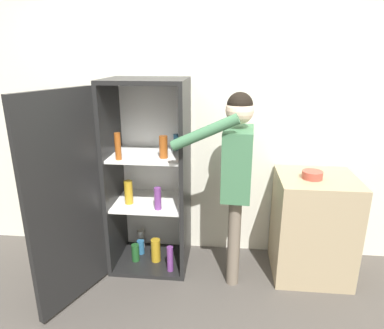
{
  "coord_description": "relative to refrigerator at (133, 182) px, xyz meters",
  "views": [
    {
      "loc": [
        0.3,
        -2.18,
        1.92
      ],
      "look_at": [
        0.01,
        0.64,
        1.0
      ],
      "focal_mm": 32.0,
      "sensor_mm": 36.0,
      "label": 1
    }
  ],
  "objects": [
    {
      "name": "person",
      "position": [
        0.89,
        -0.07,
        0.21
      ],
      "size": [
        0.64,
        0.54,
        1.64
      ],
      "color": "#726656",
      "rests_on": "ground_plane"
    },
    {
      "name": "ground_plane",
      "position": [
        0.5,
        -0.54,
        -0.85
      ],
      "size": [
        12.0,
        12.0,
        0.0
      ],
      "primitive_type": "plane",
      "color": "#4C4742"
    },
    {
      "name": "refrigerator",
      "position": [
        0.0,
        0.0,
        0.0
      ],
      "size": [
        1.0,
        1.22,
        1.73
      ],
      "color": "black",
      "rests_on": "ground_plane"
    },
    {
      "name": "bowl",
      "position": [
        1.52,
        0.04,
        0.11
      ],
      "size": [
        0.17,
        0.17,
        0.06
      ],
      "color": "#B24738",
      "rests_on": "counter"
    },
    {
      "name": "counter",
      "position": [
        1.58,
        0.08,
        -0.38
      ],
      "size": [
        0.66,
        0.61,
        0.92
      ],
      "color": "tan",
      "rests_on": "ground_plane"
    },
    {
      "name": "wall_back",
      "position": [
        0.5,
        0.44,
        0.43
      ],
      "size": [
        7.0,
        0.06,
        2.55
      ],
      "color": "silver",
      "rests_on": "ground_plane"
    }
  ]
}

